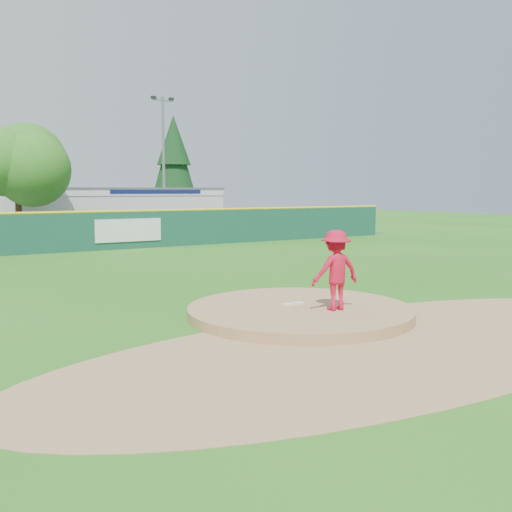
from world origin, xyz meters
TOP-DOWN VIEW (x-y plane):
  - ground at (0.00, 0.00)m, footprint 120.00×120.00m
  - pitchers_mound at (0.00, 0.00)m, footprint 5.50×5.50m
  - pitching_rubber at (0.00, 0.30)m, footprint 0.60×0.15m
  - infield_dirt_arc at (0.00, -3.00)m, footprint 15.40×15.40m
  - parking_lot at (0.00, 27.00)m, footprint 44.00×16.00m
  - pitcher at (0.48, -0.75)m, footprint 1.30×0.85m
  - pool_building_grp at (6.00, 31.99)m, footprint 15.20×8.20m
  - fence_banners at (-3.37, 17.92)m, footprint 14.68×0.04m
  - outfield_fence at (0.00, 18.00)m, footprint 40.00×0.14m
  - deciduous_tree at (-2.00, 25.00)m, footprint 5.60×5.60m
  - conifer_tree at (13.00, 36.00)m, footprint 4.40×4.40m
  - light_pole_right at (9.00, 29.00)m, footprint 1.75×0.25m

SIDE VIEW (x-z plane):
  - ground at x=0.00m, z-range 0.00..0.00m
  - pitchers_mound at x=0.00m, z-range -0.25..0.25m
  - infield_dirt_arc at x=0.00m, z-range 0.00..0.01m
  - parking_lot at x=0.00m, z-range 0.00..0.02m
  - pitching_rubber at x=0.00m, z-range 0.25..0.29m
  - fence_banners at x=-3.37m, z-range 0.40..1.60m
  - outfield_fence at x=0.00m, z-range 0.05..2.12m
  - pitcher at x=0.48m, z-range 0.25..2.15m
  - pool_building_grp at x=6.00m, z-range 0.01..3.32m
  - deciduous_tree at x=-2.00m, z-range 0.87..8.23m
  - conifer_tree at x=13.00m, z-range 0.79..10.29m
  - light_pole_right at x=9.00m, z-range 0.54..10.54m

